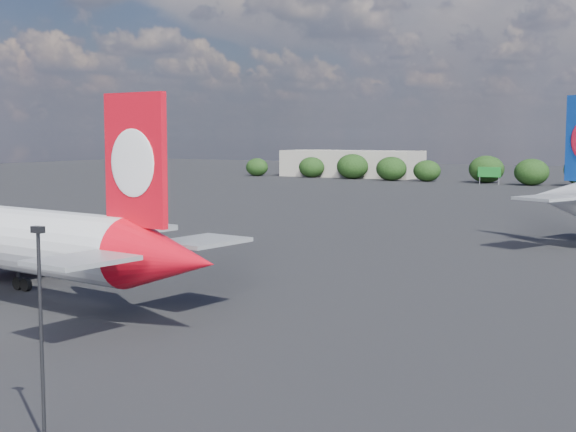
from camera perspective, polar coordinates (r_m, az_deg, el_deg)
The scene contains 4 objects.
ground at distance 99.60m, azimuth 5.80°, elevation -1.68°, with size 500.00×500.00×0.00m, color black.
apron_lamp_post at distance 34.96m, azimuth -17.17°, elevation -7.20°, with size 0.55×0.30×9.23m.
terminal_building at distance 246.01m, azimuth 4.56°, elevation 3.73°, with size 42.00×16.00×8.00m.
highway_sign at distance 214.48m, azimuth 14.13°, elevation 3.03°, with size 6.00×0.30×4.50m.
Camera 1 is at (40.25, -30.18, 12.98)m, focal length 50.00 mm.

